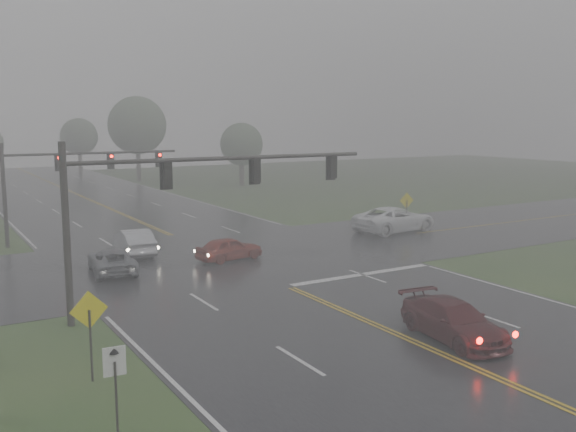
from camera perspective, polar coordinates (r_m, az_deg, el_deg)
ground at (r=20.54m, az=21.63°, el=-14.83°), size 180.00×180.00×0.00m
main_road at (r=35.67m, az=-4.68°, el=-4.27°), size 18.00×160.00×0.02m
cross_street at (r=37.44m, az=-6.03°, el=-3.67°), size 120.00×14.00×0.02m
stop_bar at (r=33.33m, az=6.62°, el=-5.23°), size 8.50×0.50×0.01m
sedan_maroon at (r=24.53m, az=14.44°, el=-10.59°), size 2.51×5.00×1.39m
sedan_red at (r=36.62m, az=-5.23°, el=-3.94°), size 4.07×2.11×1.32m
sedan_silver at (r=38.95m, az=-13.49°, el=-3.38°), size 1.98×4.78×1.54m
car_grey at (r=34.73m, az=-15.34°, el=-4.91°), size 2.67×4.77×1.26m
pickup_white at (r=46.17m, az=9.43°, el=-1.38°), size 6.58×3.51×1.76m
signal_gantry_near at (r=26.79m, az=-10.23°, el=2.23°), size 13.78×0.31×7.13m
signal_gantry_far at (r=43.67m, az=-19.50°, el=3.68°), size 11.27×0.33×6.48m
sign_diamond_west at (r=20.55m, az=-17.23°, el=-8.88°), size 1.18×0.18×2.85m
sign_arrow_white at (r=16.67m, az=-15.11°, el=-13.60°), size 0.56×0.10×2.50m
sign_diamond_east at (r=46.64m, az=10.50°, el=0.98°), size 1.13×0.21×2.73m
tree_ne_a at (r=83.85m, az=-13.26°, el=7.85°), size 7.31×7.31×10.74m
tree_e_near at (r=76.62m, az=-4.16°, el=6.37°), size 5.08×5.08×7.46m
tree_n_far at (r=100.30m, az=-18.09°, el=6.72°), size 5.44×5.44×7.99m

